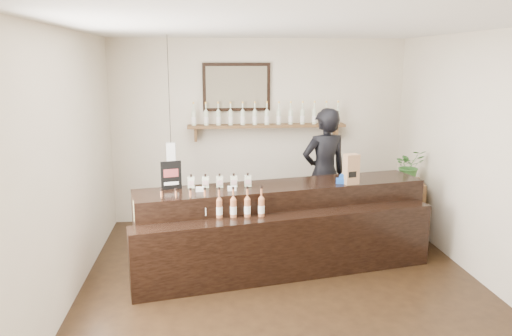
% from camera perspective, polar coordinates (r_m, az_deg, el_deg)
% --- Properties ---
extents(ground, '(5.00, 5.00, 0.00)m').
position_cam_1_polar(ground, '(5.75, 3.16, -13.32)').
color(ground, black).
rests_on(ground, ground).
extents(room_shell, '(5.00, 5.00, 5.00)m').
position_cam_1_polar(room_shell, '(5.24, 3.38, 3.71)').
color(room_shell, beige).
rests_on(room_shell, ground).
extents(back_wall_decor, '(2.66, 0.96, 1.69)m').
position_cam_1_polar(back_wall_decor, '(7.56, -0.60, 6.73)').
color(back_wall_decor, brown).
rests_on(back_wall_decor, ground).
extents(counter, '(3.62, 1.63, 1.16)m').
position_cam_1_polar(counter, '(6.10, 3.13, -7.02)').
color(counter, black).
rests_on(counter, ground).
extents(promo_sign, '(0.24, 0.08, 0.33)m').
position_cam_1_polar(promo_sign, '(5.90, -9.67, -0.83)').
color(promo_sign, black).
rests_on(promo_sign, counter).
extents(paper_bag, '(0.19, 0.16, 0.37)m').
position_cam_1_polar(paper_bag, '(6.17, 10.82, -0.13)').
color(paper_bag, brown).
rests_on(paper_bag, counter).
extents(tape_dispenser, '(0.15, 0.09, 0.12)m').
position_cam_1_polar(tape_dispenser, '(6.19, 9.80, -1.35)').
color(tape_dispenser, '#1747A3').
rests_on(tape_dispenser, counter).
extents(side_cabinet, '(0.52, 0.63, 0.81)m').
position_cam_1_polar(side_cabinet, '(7.45, 16.80, -4.47)').
color(side_cabinet, brown).
rests_on(side_cabinet, ground).
extents(potted_plant, '(0.46, 0.42, 0.45)m').
position_cam_1_polar(potted_plant, '(7.30, 17.11, 0.28)').
color(potted_plant, '#356E2C').
rests_on(potted_plant, side_cabinet).
extents(shopkeeper, '(0.86, 0.68, 2.08)m').
position_cam_1_polar(shopkeeper, '(7.02, 7.81, 0.31)').
color(shopkeeper, black).
rests_on(shopkeeper, ground).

